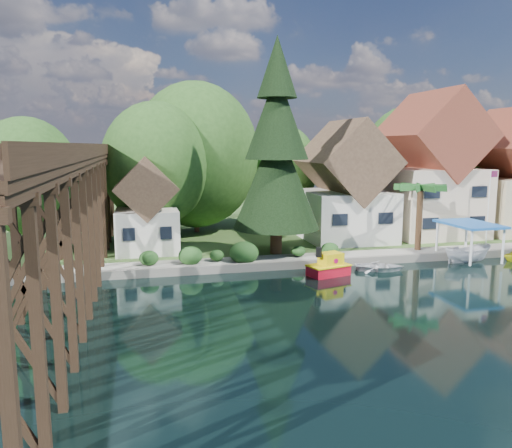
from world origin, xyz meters
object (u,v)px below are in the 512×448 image
(tugboat, at_px, (329,266))
(house_left, at_px, (345,190))
(palm_tree, at_px, (421,189))
(flagpole, at_px, (490,198))
(boat_canopy, at_px, (468,246))
(trestle_bridge, at_px, (64,209))
(shed, at_px, (147,212))
(conifer, at_px, (277,152))
(house_center, at_px, (430,174))
(boat_white_a, at_px, (380,265))

(tugboat, bearing_deg, house_left, 62.03)
(palm_tree, distance_m, tugboat, 11.50)
(flagpole, height_order, boat_canopy, flagpole)
(trestle_bridge, xyz_separation_m, shed, (5.00, 9.33, -1.52))
(house_left, bearing_deg, tugboat, -117.97)
(shed, relative_size, tugboat, 2.37)
(house_left, xyz_separation_m, conifer, (-7.85, -4.64, 3.56))
(house_center, height_order, shed, house_center)
(trestle_bridge, bearing_deg, boat_canopy, 3.28)
(shed, xyz_separation_m, boat_white_a, (16.69, -8.38, -3.46))
(house_center, bearing_deg, tugboat, -143.14)
(tugboat, height_order, boat_canopy, boat_canopy)
(palm_tree, bearing_deg, boat_canopy, -47.73)
(boat_white_a, bearing_deg, house_center, -26.91)
(palm_tree, bearing_deg, trestle_bridge, -170.27)
(trestle_bridge, xyz_separation_m, house_left, (23.00, 10.83, -0.21))
(tugboat, bearing_deg, flagpole, 18.40)
(house_center, height_order, boat_canopy, house_center)
(shed, height_order, flagpole, shed)
(trestle_bridge, height_order, boat_white_a, trestle_bridge)
(house_left, xyz_separation_m, flagpole, (11.87, -4.60, -0.63))
(house_left, height_order, boat_canopy, house_left)
(trestle_bridge, bearing_deg, palm_tree, 9.73)
(boat_canopy, bearing_deg, tugboat, -174.14)
(house_left, bearing_deg, trestle_bridge, -154.79)
(shed, relative_size, boat_white_a, 2.20)
(conifer, relative_size, boat_canopy, 3.41)
(boat_canopy, bearing_deg, flagpole, 40.97)
(shed, xyz_separation_m, palm_tree, (21.99, -4.70, 1.78))
(house_center, height_order, palm_tree, house_center)
(house_center, distance_m, boat_canopy, 11.13)
(house_center, distance_m, boat_white_a, 15.83)
(house_left, height_order, shed, house_left)
(trestle_bridge, distance_m, palm_tree, 27.38)
(conifer, distance_m, boat_canopy, 16.86)
(conifer, height_order, flagpole, conifer)
(conifer, bearing_deg, house_left, 30.56)
(flagpole, distance_m, tugboat, 18.72)
(shed, relative_size, conifer, 0.46)
(house_left, xyz_separation_m, boat_canopy, (6.65, -9.13, -3.77))
(trestle_bridge, relative_size, shed, 5.63)
(trestle_bridge, distance_m, flagpole, 35.43)
(shed, bearing_deg, flagpole, -5.92)
(house_left, relative_size, tugboat, 3.33)
(shed, xyz_separation_m, boat_canopy, (24.65, -7.63, -2.46))
(trestle_bridge, bearing_deg, tugboat, 1.48)
(flagpole, bearing_deg, shed, 174.08)
(flagpole, bearing_deg, house_left, 158.83)
(flagpole, distance_m, boat_white_a, 14.80)
(house_center, relative_size, conifer, 0.82)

